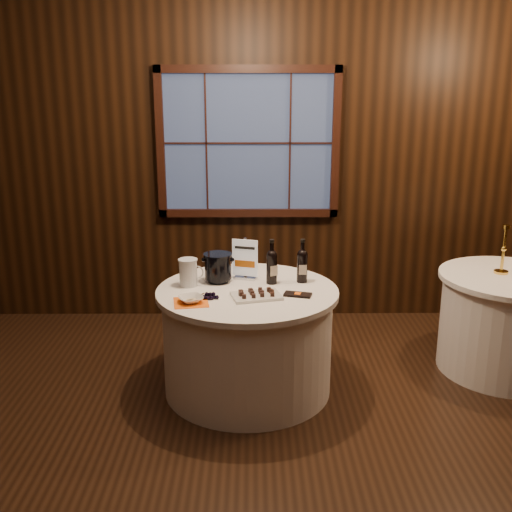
{
  "coord_description": "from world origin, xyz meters",
  "views": [
    {
      "loc": [
        0.04,
        -2.97,
        2.14
      ],
      "look_at": [
        0.06,
        0.9,
        1.04
      ],
      "focal_mm": 42.0,
      "sensor_mm": 36.0,
      "label": 1
    }
  ],
  "objects_px": {
    "main_table": "(248,339)",
    "port_bottle_left": "(272,265)",
    "cracker_bowl": "(191,299)",
    "sign_stand": "(245,265)",
    "grape_bunch": "(210,296)",
    "ice_bucket": "(218,267)",
    "chocolate_plate": "(256,295)",
    "port_bottle_right": "(302,264)",
    "side_table": "(507,323)",
    "glass_pitcher": "(188,272)",
    "brass_candlestick": "(503,256)",
    "chocolate_box": "(298,295)"
  },
  "relations": [
    {
      "from": "main_table",
      "to": "port_bottle_left",
      "type": "relative_size",
      "value": 3.92
    },
    {
      "from": "cracker_bowl",
      "to": "sign_stand",
      "type": "bearing_deg",
      "value": 54.83
    },
    {
      "from": "grape_bunch",
      "to": "sign_stand",
      "type": "bearing_deg",
      "value": 61.58
    },
    {
      "from": "ice_bucket",
      "to": "chocolate_plate",
      "type": "bearing_deg",
      "value": -50.63
    },
    {
      "from": "port_bottle_right",
      "to": "chocolate_plate",
      "type": "relative_size",
      "value": 0.87
    },
    {
      "from": "port_bottle_left",
      "to": "chocolate_plate",
      "type": "distance_m",
      "value": 0.34
    },
    {
      "from": "side_table",
      "to": "glass_pitcher",
      "type": "height_order",
      "value": "glass_pitcher"
    },
    {
      "from": "sign_stand",
      "to": "glass_pitcher",
      "type": "distance_m",
      "value": 0.43
    },
    {
      "from": "main_table",
      "to": "sign_stand",
      "type": "height_order",
      "value": "sign_stand"
    },
    {
      "from": "brass_candlestick",
      "to": "glass_pitcher",
      "type": "bearing_deg",
      "value": -173.22
    },
    {
      "from": "port_bottle_right",
      "to": "chocolate_box",
      "type": "distance_m",
      "value": 0.33
    },
    {
      "from": "chocolate_box",
      "to": "sign_stand",
      "type": "bearing_deg",
      "value": 149.54
    },
    {
      "from": "side_table",
      "to": "chocolate_box",
      "type": "distance_m",
      "value": 1.76
    },
    {
      "from": "main_table",
      "to": "chocolate_box",
      "type": "bearing_deg",
      "value": -21.87
    },
    {
      "from": "ice_bucket",
      "to": "grape_bunch",
      "type": "height_order",
      "value": "ice_bucket"
    },
    {
      "from": "port_bottle_left",
      "to": "cracker_bowl",
      "type": "xyz_separation_m",
      "value": [
        -0.54,
        -0.4,
        -0.12
      ]
    },
    {
      "from": "ice_bucket",
      "to": "brass_candlestick",
      "type": "xyz_separation_m",
      "value": [
        2.14,
        0.19,
        0.02
      ]
    },
    {
      "from": "port_bottle_left",
      "to": "cracker_bowl",
      "type": "distance_m",
      "value": 0.68
    },
    {
      "from": "port_bottle_right",
      "to": "sign_stand",
      "type": "bearing_deg",
      "value": 166.79
    },
    {
      "from": "main_table",
      "to": "brass_candlestick",
      "type": "xyz_separation_m",
      "value": [
        1.93,
        0.36,
        0.52
      ]
    },
    {
      "from": "sign_stand",
      "to": "port_bottle_right",
      "type": "relative_size",
      "value": 0.97
    },
    {
      "from": "main_table",
      "to": "port_bottle_right",
      "type": "distance_m",
      "value": 0.67
    },
    {
      "from": "main_table",
      "to": "ice_bucket",
      "type": "distance_m",
      "value": 0.56
    },
    {
      "from": "cracker_bowl",
      "to": "port_bottle_right",
      "type": "bearing_deg",
      "value": 29.21
    },
    {
      "from": "main_table",
      "to": "chocolate_plate",
      "type": "relative_size",
      "value": 3.48
    },
    {
      "from": "sign_stand",
      "to": "cracker_bowl",
      "type": "bearing_deg",
      "value": -108.98
    },
    {
      "from": "chocolate_box",
      "to": "ice_bucket",
      "type": "bearing_deg",
      "value": 166.81
    },
    {
      "from": "sign_stand",
      "to": "grape_bunch",
      "type": "height_order",
      "value": "sign_stand"
    },
    {
      "from": "cracker_bowl",
      "to": "side_table",
      "type": "bearing_deg",
      "value": 13.51
    },
    {
      "from": "port_bottle_left",
      "to": "grape_bunch",
      "type": "bearing_deg",
      "value": -166.63
    },
    {
      "from": "cracker_bowl",
      "to": "grape_bunch",
      "type": "bearing_deg",
      "value": 30.64
    },
    {
      "from": "side_table",
      "to": "cracker_bowl",
      "type": "relative_size",
      "value": 6.82
    },
    {
      "from": "sign_stand",
      "to": "chocolate_box",
      "type": "relative_size",
      "value": 1.69
    },
    {
      "from": "sign_stand",
      "to": "ice_bucket",
      "type": "height_order",
      "value": "sign_stand"
    },
    {
      "from": "ice_bucket",
      "to": "cracker_bowl",
      "type": "xyz_separation_m",
      "value": [
        -0.16,
        -0.44,
        -0.09
      ]
    },
    {
      "from": "ice_bucket",
      "to": "glass_pitcher",
      "type": "height_order",
      "value": "ice_bucket"
    },
    {
      "from": "side_table",
      "to": "port_bottle_left",
      "type": "relative_size",
      "value": 3.31
    },
    {
      "from": "chocolate_box",
      "to": "grape_bunch",
      "type": "relative_size",
      "value": 1.04
    },
    {
      "from": "chocolate_plate",
      "to": "brass_candlestick",
      "type": "xyz_separation_m",
      "value": [
        1.87,
        0.53,
        0.12
      ]
    },
    {
      "from": "main_table",
      "to": "cracker_bowl",
      "type": "relative_size",
      "value": 8.09
    },
    {
      "from": "brass_candlestick",
      "to": "ice_bucket",
      "type": "bearing_deg",
      "value": -174.89
    },
    {
      "from": "side_table",
      "to": "chocolate_box",
      "type": "relative_size",
      "value": 5.88
    },
    {
      "from": "ice_bucket",
      "to": "chocolate_box",
      "type": "xyz_separation_m",
      "value": [
        0.56,
        -0.3,
        -0.1
      ]
    },
    {
      "from": "side_table",
      "to": "chocolate_plate",
      "type": "bearing_deg",
      "value": -166.36
    },
    {
      "from": "main_table",
      "to": "grape_bunch",
      "type": "height_order",
      "value": "grape_bunch"
    },
    {
      "from": "chocolate_box",
      "to": "cracker_bowl",
      "type": "height_order",
      "value": "cracker_bowl"
    },
    {
      "from": "grape_bunch",
      "to": "port_bottle_left",
      "type": "bearing_deg",
      "value": 37.56
    },
    {
      "from": "main_table",
      "to": "port_bottle_left",
      "type": "xyz_separation_m",
      "value": [
        0.17,
        0.13,
        0.52
      ]
    },
    {
      "from": "glass_pitcher",
      "to": "main_table",
      "type": "bearing_deg",
      "value": -5.36
    },
    {
      "from": "main_table",
      "to": "chocolate_box",
      "type": "relative_size",
      "value": 6.97
    }
  ]
}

